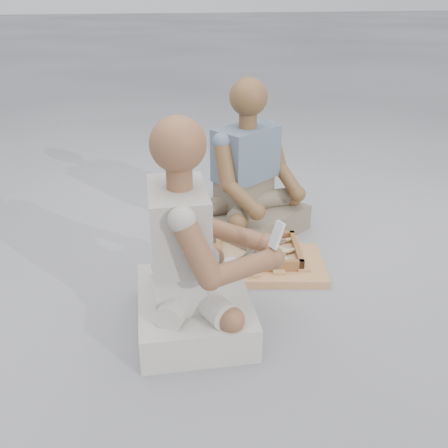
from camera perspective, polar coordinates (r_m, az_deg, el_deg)
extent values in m
plane|color=#9C9BA0|center=(2.47, 0.48, -7.29)|extent=(60.00, 60.00, 0.00)
cube|color=#AD7143|center=(2.63, 4.72, -4.66)|extent=(0.68, 0.53, 0.04)
cube|color=brown|center=(2.68, 3.85, -3.45)|extent=(0.50, 0.43, 0.01)
cube|color=brown|center=(2.81, 3.57, -1.33)|extent=(0.44, 0.11, 0.04)
cube|color=brown|center=(2.52, 4.20, -4.66)|extent=(0.44, 0.11, 0.04)
cube|color=brown|center=(2.69, 8.27, -2.83)|extent=(0.09, 0.35, 0.04)
cube|color=brown|center=(2.65, -0.60, -2.97)|extent=(0.09, 0.35, 0.04)
cube|color=tan|center=(2.67, 3.86, -3.25)|extent=(0.44, 0.36, 0.01)
cube|color=silver|center=(2.61, 2.81, -3.49)|extent=(0.14, 0.09, 0.00)
cylinder|color=tan|center=(2.68, 4.45, -2.71)|extent=(0.07, 0.05, 0.02)
cube|color=silver|center=(2.64, 4.29, -3.09)|extent=(0.15, 0.05, 0.00)
cylinder|color=tan|center=(2.65, 6.67, -3.13)|extent=(0.07, 0.04, 0.02)
cube|color=silver|center=(2.72, 5.76, -2.23)|extent=(0.15, 0.06, 0.00)
cylinder|color=tan|center=(2.78, 7.65, -1.73)|extent=(0.07, 0.04, 0.02)
cube|color=silver|center=(2.61, 5.99, -3.51)|extent=(0.15, 0.06, 0.00)
cylinder|color=tan|center=(2.67, 7.95, -2.94)|extent=(0.07, 0.04, 0.02)
cube|color=silver|center=(2.66, 3.47, -3.09)|extent=(0.06, 0.15, 0.00)
cylinder|color=tan|center=(2.58, 4.84, -4.08)|extent=(0.04, 0.07, 0.02)
cube|color=silver|center=(2.69, 4.41, -2.79)|extent=(0.08, 0.14, 0.00)
cylinder|color=tan|center=(2.78, 4.75, -1.74)|extent=(0.05, 0.07, 0.02)
cube|color=silver|center=(2.74, 4.99, -2.38)|extent=(0.07, 0.14, 0.00)
cylinder|color=tan|center=(2.66, 6.46, -3.29)|extent=(0.05, 0.07, 0.02)
cube|color=silver|center=(2.62, 4.90, -3.39)|extent=(0.11, 0.12, 0.00)
cylinder|color=tan|center=(2.57, 6.97, -4.08)|extent=(0.06, 0.07, 0.02)
cube|color=silver|center=(2.63, 4.12, -3.59)|extent=(0.14, 0.09, 0.00)
cylinder|color=tan|center=(2.61, 6.46, -3.94)|extent=(0.07, 0.05, 0.02)
cube|color=silver|center=(2.73, 4.91, -2.23)|extent=(0.11, 0.12, 0.00)
cylinder|color=tan|center=(2.68, 6.86, -2.90)|extent=(0.06, 0.07, 0.02)
cube|color=silver|center=(2.65, 2.76, -3.31)|extent=(0.11, 0.12, 0.00)
cylinder|color=tan|center=(2.73, 3.85, -2.35)|extent=(0.06, 0.07, 0.02)
cube|color=tan|center=(2.50, -0.42, -6.78)|extent=(0.02, 0.02, 0.00)
cube|color=tan|center=(2.63, 9.41, -5.43)|extent=(0.02, 0.02, 0.00)
cube|color=tan|center=(2.62, 8.39, -5.46)|extent=(0.02, 0.02, 0.00)
cube|color=tan|center=(3.00, 2.90, -0.99)|extent=(0.02, 0.02, 0.00)
cube|color=tan|center=(2.73, -1.50, -3.90)|extent=(0.02, 0.02, 0.00)
cube|color=tan|center=(2.66, 8.41, -4.96)|extent=(0.02, 0.02, 0.00)
cube|color=tan|center=(2.73, 5.49, -3.98)|extent=(0.02, 0.02, 0.00)
cube|color=tan|center=(2.62, 2.65, -5.19)|extent=(0.02, 0.02, 0.00)
cube|color=tan|center=(2.63, 3.00, -5.05)|extent=(0.02, 0.02, 0.00)
cube|color=tan|center=(2.83, 6.44, -2.87)|extent=(0.02, 0.02, 0.00)
cube|color=tan|center=(2.72, 10.87, -4.42)|extent=(0.02, 0.02, 0.00)
cube|color=tan|center=(2.77, 10.29, -3.84)|extent=(0.02, 0.02, 0.00)
cube|color=tan|center=(2.52, -0.94, -6.55)|extent=(0.02, 0.02, 0.00)
cube|color=beige|center=(2.19, -3.44, -9.71)|extent=(0.50, 0.61, 0.15)
cube|color=beige|center=(2.10, -5.23, -6.08)|extent=(0.22, 0.34, 0.18)
cube|color=#B2A99D|center=(1.98, -5.21, -0.02)|extent=(0.24, 0.38, 0.31)
sphere|color=brown|center=(1.87, -5.29, 9.08)|extent=(0.21, 0.21, 0.21)
sphere|color=brown|center=(2.16, 4.85, -2.31)|extent=(0.10, 0.10, 0.10)
sphere|color=brown|center=(2.05, 5.65, -3.87)|extent=(0.10, 0.10, 0.10)
cube|color=#7A6E58|center=(2.99, 3.09, 0.43)|extent=(0.74, 0.70, 0.15)
cube|color=#7A6E58|center=(2.96, 2.30, 3.67)|extent=(0.38, 0.34, 0.18)
cube|color=slate|center=(2.88, 2.53, 8.07)|extent=(0.42, 0.38, 0.30)
sphere|color=brown|center=(2.79, 2.81, 14.31)|extent=(0.21, 0.21, 0.21)
sphere|color=brown|center=(2.94, 8.43, 3.42)|extent=(0.09, 0.09, 0.09)
sphere|color=brown|center=(2.68, 3.79, 1.41)|extent=(0.09, 0.09, 0.09)
cube|color=silver|center=(2.01, 6.05, -1.25)|extent=(0.06, 0.06, 0.11)
cube|color=black|center=(2.00, 6.06, -0.99)|extent=(0.03, 0.04, 0.04)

